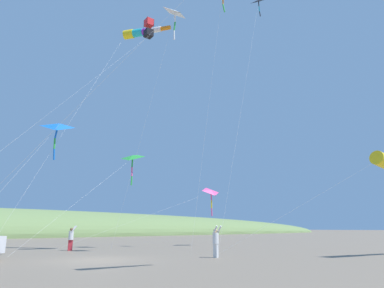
{
  "coord_description": "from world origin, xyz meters",
  "views": [
    {
      "loc": [
        16.45,
        -8.34,
        1.56
      ],
      "look_at": [
        -0.51,
        7.01,
        7.33
      ],
      "focal_mm": 31.26,
      "sensor_mm": 36.0,
      "label": 1
    }
  ],
  "objects_px": {
    "person_adult_flyer": "(216,240)",
    "kite_windsock_red_high_left": "(141,32)",
    "kite_delta_purple_drifting": "(211,192)",
    "person_child_green_jacket": "(71,237)",
    "kite_box_teal_far_right": "(148,28)",
    "kite_delta_checkered_midright": "(258,2)",
    "kite_delta_small_distant": "(57,127)",
    "kite_delta_orange_high_right": "(175,13)",
    "kite_delta_green_low_center": "(132,158)"
  },
  "relations": [
    {
      "from": "kite_windsock_red_high_left",
      "to": "kite_delta_orange_high_right",
      "type": "distance_m",
      "value": 3.4
    },
    {
      "from": "kite_delta_green_low_center",
      "to": "kite_windsock_red_high_left",
      "type": "bearing_deg",
      "value": -27.59
    },
    {
      "from": "kite_delta_purple_drifting",
      "to": "kite_windsock_red_high_left",
      "type": "relative_size",
      "value": 0.76
    },
    {
      "from": "kite_delta_checkered_midright",
      "to": "kite_windsock_red_high_left",
      "type": "height_order",
      "value": "kite_delta_checkered_midright"
    },
    {
      "from": "kite_delta_purple_drifting",
      "to": "kite_delta_orange_high_right",
      "type": "relative_size",
      "value": 0.72
    },
    {
      "from": "kite_delta_checkered_midright",
      "to": "person_child_green_jacket",
      "type": "bearing_deg",
      "value": -125.95
    },
    {
      "from": "kite_box_teal_far_right",
      "to": "kite_delta_orange_high_right",
      "type": "xyz_separation_m",
      "value": [
        1.15,
        1.75,
        1.63
      ]
    },
    {
      "from": "kite_delta_purple_drifting",
      "to": "kite_box_teal_far_right",
      "type": "xyz_separation_m",
      "value": [
        2.8,
        -9.63,
        11.96
      ]
    },
    {
      "from": "kite_delta_checkered_midright",
      "to": "kite_delta_small_distant",
      "type": "distance_m",
      "value": 21.23
    },
    {
      "from": "kite_delta_checkered_midright",
      "to": "kite_delta_small_distant",
      "type": "xyz_separation_m",
      "value": [
        -4.73,
        -15.21,
        -14.03
      ]
    },
    {
      "from": "kite_box_teal_far_right",
      "to": "kite_windsock_red_high_left",
      "type": "height_order",
      "value": "kite_windsock_red_high_left"
    },
    {
      "from": "person_adult_flyer",
      "to": "kite_delta_small_distant",
      "type": "distance_m",
      "value": 11.8
    },
    {
      "from": "kite_delta_checkered_midright",
      "to": "kite_delta_orange_high_right",
      "type": "xyz_separation_m",
      "value": [
        -2.86,
        -7.46,
        -3.21
      ]
    },
    {
      "from": "kite_delta_purple_drifting",
      "to": "kite_delta_orange_high_right",
      "type": "xyz_separation_m",
      "value": [
        3.95,
        -7.88,
        13.59
      ]
    },
    {
      "from": "kite_windsock_red_high_left",
      "to": "kite_delta_orange_high_right",
      "type": "relative_size",
      "value": 0.95
    },
    {
      "from": "kite_windsock_red_high_left",
      "to": "kite_delta_orange_high_right",
      "type": "height_order",
      "value": "kite_delta_orange_high_right"
    },
    {
      "from": "person_child_green_jacket",
      "to": "kite_box_teal_far_right",
      "type": "distance_m",
      "value": 16.83
    },
    {
      "from": "person_adult_flyer",
      "to": "kite_windsock_red_high_left",
      "type": "relative_size",
      "value": 0.09
    },
    {
      "from": "kite_delta_checkered_midright",
      "to": "kite_delta_orange_high_right",
      "type": "relative_size",
      "value": 1.17
    },
    {
      "from": "person_child_green_jacket",
      "to": "kite_delta_purple_drifting",
      "type": "relative_size",
      "value": 0.13
    },
    {
      "from": "kite_windsock_red_high_left",
      "to": "kite_box_teal_far_right",
      "type": "bearing_deg",
      "value": -14.11
    },
    {
      "from": "kite_delta_purple_drifting",
      "to": "kite_delta_green_low_center",
      "type": "height_order",
      "value": "kite_delta_green_low_center"
    },
    {
      "from": "kite_windsock_red_high_left",
      "to": "kite_delta_orange_high_right",
      "type": "bearing_deg",
      "value": 22.94
    },
    {
      "from": "person_child_green_jacket",
      "to": "person_adult_flyer",
      "type": "bearing_deg",
      "value": 17.75
    },
    {
      "from": "person_adult_flyer",
      "to": "kite_delta_checkered_midright",
      "type": "height_order",
      "value": "kite_delta_checkered_midright"
    },
    {
      "from": "person_adult_flyer",
      "to": "kite_delta_checkered_midright",
      "type": "bearing_deg",
      "value": 105.01
    },
    {
      "from": "kite_box_teal_far_right",
      "to": "kite_delta_green_low_center",
      "type": "bearing_deg",
      "value": 157.69
    },
    {
      "from": "kite_windsock_red_high_left",
      "to": "kite_delta_green_low_center",
      "type": "distance_m",
      "value": 10.63
    },
    {
      "from": "kite_box_teal_far_right",
      "to": "kite_delta_small_distant",
      "type": "xyz_separation_m",
      "value": [
        -0.72,
        -5.99,
        -9.2
      ]
    },
    {
      "from": "kite_delta_orange_high_right",
      "to": "kite_delta_small_distant",
      "type": "bearing_deg",
      "value": -103.58
    },
    {
      "from": "kite_delta_orange_high_right",
      "to": "kite_delta_green_low_center",
      "type": "distance_m",
      "value": 12.46
    },
    {
      "from": "kite_windsock_red_high_left",
      "to": "kite_delta_checkered_midright",
      "type": "bearing_deg",
      "value": 56.04
    },
    {
      "from": "person_child_green_jacket",
      "to": "kite_delta_green_low_center",
      "type": "distance_m",
      "value": 7.97
    },
    {
      "from": "person_child_green_jacket",
      "to": "kite_delta_purple_drifting",
      "type": "bearing_deg",
      "value": 81.23
    },
    {
      "from": "kite_box_teal_far_right",
      "to": "kite_windsock_red_high_left",
      "type": "relative_size",
      "value": 0.98
    },
    {
      "from": "person_child_green_jacket",
      "to": "kite_box_teal_far_right",
      "type": "relative_size",
      "value": 0.1
    },
    {
      "from": "person_adult_flyer",
      "to": "kite_delta_green_low_center",
      "type": "bearing_deg",
      "value": 173.89
    },
    {
      "from": "kite_delta_checkered_midright",
      "to": "kite_delta_orange_high_right",
      "type": "distance_m",
      "value": 8.61
    },
    {
      "from": "kite_delta_purple_drifting",
      "to": "kite_delta_small_distant",
      "type": "xyz_separation_m",
      "value": [
        2.08,
        -15.62,
        2.76
      ]
    },
    {
      "from": "person_child_green_jacket",
      "to": "kite_delta_orange_high_right",
      "type": "distance_m",
      "value": 19.05
    },
    {
      "from": "kite_delta_purple_drifting",
      "to": "kite_windsock_red_high_left",
      "type": "distance_m",
      "value": 15.69
    },
    {
      "from": "kite_delta_purple_drifting",
      "to": "kite_delta_green_low_center",
      "type": "xyz_separation_m",
      "value": [
        -1.74,
        -7.77,
        2.51
      ]
    },
    {
      "from": "person_child_green_jacket",
      "to": "kite_delta_green_low_center",
      "type": "relative_size",
      "value": 0.17
    },
    {
      "from": "kite_delta_checkered_midright",
      "to": "kite_delta_orange_high_right",
      "type": "bearing_deg",
      "value": -110.99
    },
    {
      "from": "person_child_green_jacket",
      "to": "kite_delta_checkered_midright",
      "type": "distance_m",
      "value": 25.52
    },
    {
      "from": "kite_box_teal_far_right",
      "to": "kite_delta_orange_high_right",
      "type": "height_order",
      "value": "kite_delta_orange_high_right"
    },
    {
      "from": "person_adult_flyer",
      "to": "kite_delta_small_distant",
      "type": "bearing_deg",
      "value": -136.35
    },
    {
      "from": "kite_box_teal_far_right",
      "to": "person_adult_flyer",
      "type": "bearing_deg",
      "value": 6.39
    },
    {
      "from": "person_child_green_jacket",
      "to": "kite_box_teal_far_right",
      "type": "bearing_deg",
      "value": 30.86
    },
    {
      "from": "kite_windsock_red_high_left",
      "to": "kite_delta_small_distant",
      "type": "bearing_deg",
      "value": -79.86
    }
  ]
}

